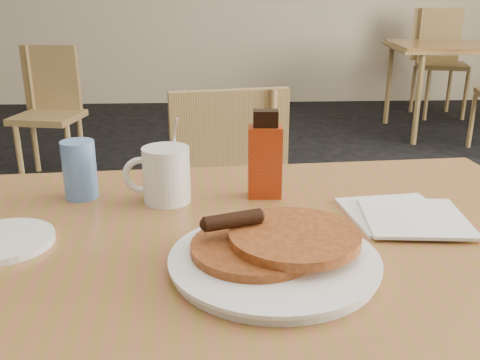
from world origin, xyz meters
name	(u,v)px	position (x,y,z in m)	size (l,w,h in m)	color
main_table	(255,259)	(-0.04, -0.07, 0.71)	(1.29, 0.92, 0.75)	#945534
neighbor_table	(476,49)	(2.08, 3.54, 0.71)	(1.48, 1.08, 0.75)	#945534
chair_main_far	(231,203)	(-0.05, 0.69, 0.51)	(0.45, 0.46, 0.86)	tan
chair_neighbor_far	(439,52)	(2.09, 4.31, 0.61)	(0.57, 0.58, 1.01)	tan
chair_wall_extra	(50,100)	(-1.15, 2.56, 0.50)	(0.44, 0.45, 0.83)	tan
pancake_plate	(274,254)	(-0.02, -0.17, 0.77)	(0.32, 0.32, 0.07)	white
coffee_mug	(165,174)	(-0.20, 0.10, 0.81)	(0.13, 0.09, 0.17)	white
syrup_bottle	(265,157)	(0.00, 0.12, 0.83)	(0.07, 0.05, 0.18)	maroon
napkin_stack	(405,216)	(0.24, -0.01, 0.76)	(0.22, 0.23, 0.01)	white
blue_tumbler	(80,170)	(-0.38, 0.14, 0.81)	(0.07, 0.07, 0.12)	#5A89D3
side_saucer	(2,241)	(-0.46, -0.08, 0.76)	(0.17, 0.17, 0.01)	white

